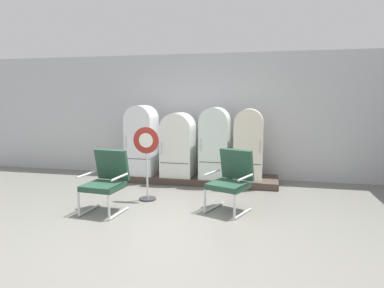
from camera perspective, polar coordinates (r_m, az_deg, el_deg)
ground at (r=5.17m, az=-6.92°, el=-14.42°), size 12.00×10.00×0.05m
back_wall at (r=8.34m, az=1.30°, el=4.79°), size 11.76×0.12×2.97m
display_plinth at (r=7.92m, az=0.37°, el=-5.77°), size 3.78×0.95×0.15m
refrigerator_0 at (r=8.00m, az=-8.40°, el=1.03°), size 0.63×0.67×1.61m
refrigerator_1 at (r=7.76m, az=-2.34°, el=0.19°), size 0.70×0.71×1.44m
refrigerator_2 at (r=7.57m, az=3.84°, el=0.59°), size 0.63×0.69×1.57m
refrigerator_3 at (r=7.46m, az=9.47°, el=0.28°), size 0.61×0.61×1.55m
armchair_left at (r=5.96m, az=-14.12°, el=-5.64°), size 0.71×0.76×1.05m
armchair_right at (r=5.87m, az=6.61°, el=-5.67°), size 0.83×0.88×1.05m
sign_stand at (r=6.44m, az=-7.59°, el=-3.26°), size 0.49×0.32×1.39m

